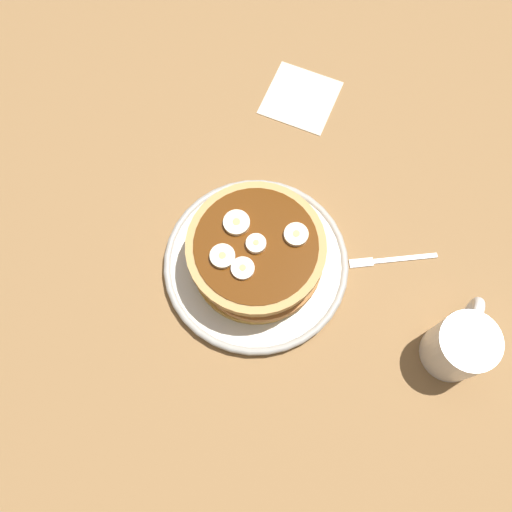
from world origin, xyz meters
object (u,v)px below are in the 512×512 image
(banana_slice_0, at_px, (259,246))
(fork, at_px, (388,260))
(banana_slice_1, at_px, (244,269))
(plate, at_px, (256,264))
(napkin, at_px, (301,98))
(banana_slice_2, at_px, (237,223))
(banana_slice_3, at_px, (223,256))
(banana_slice_4, at_px, (296,235))
(pancake_stack, at_px, (255,255))
(coffee_mug, at_px, (460,344))

(banana_slice_0, relative_size, fork, 0.23)
(banana_slice_0, distance_m, banana_slice_1, 0.04)
(plate, xyz_separation_m, napkin, (0.29, 0.07, -0.01))
(banana_slice_2, xyz_separation_m, banana_slice_3, (-0.05, -0.01, 0.00))
(banana_slice_2, bearing_deg, banana_slice_0, -111.88)
(banana_slice_3, relative_size, banana_slice_4, 1.02)
(banana_slice_0, height_order, banana_slice_3, same)
(napkin, bearing_deg, banana_slice_2, -173.85)
(plate, relative_size, pancake_stack, 1.38)
(napkin, bearing_deg, plate, -167.20)
(pancake_stack, bearing_deg, banana_slice_2, 64.71)
(coffee_mug, height_order, napkin, coffee_mug)
(banana_slice_1, relative_size, napkin, 0.28)
(banana_slice_2, distance_m, fork, 0.24)
(pancake_stack, bearing_deg, banana_slice_4, -47.25)
(pancake_stack, distance_m, napkin, 0.31)
(banana_slice_3, xyz_separation_m, napkin, (0.33, 0.04, -0.09))
(banana_slice_4, relative_size, napkin, 0.29)
(banana_slice_3, height_order, coffee_mug, banana_slice_3)
(banana_slice_0, xyz_separation_m, banana_slice_4, (0.04, -0.04, -0.00))
(banana_slice_3, xyz_separation_m, banana_slice_4, (0.07, -0.07, -0.00))
(pancake_stack, xyz_separation_m, napkin, (0.29, 0.07, -0.05))
(banana_slice_4, height_order, napkin, banana_slice_4)
(banana_slice_0, distance_m, banana_slice_2, 0.04)
(coffee_mug, bearing_deg, banana_slice_1, 99.35)
(pancake_stack, xyz_separation_m, banana_slice_0, (0.00, -0.00, 0.04))
(pancake_stack, distance_m, banana_slice_4, 0.07)
(banana_slice_0, xyz_separation_m, coffee_mug, (0.01, -0.29, -0.04))
(plate, distance_m, fork, 0.19)
(banana_slice_1, relative_size, banana_slice_3, 0.92)
(plate, bearing_deg, banana_slice_1, -177.11)
(banana_slice_1, distance_m, banana_slice_3, 0.03)
(plate, xyz_separation_m, banana_slice_0, (-0.00, -0.00, 0.08))
(banana_slice_0, height_order, banana_slice_4, same)
(pancake_stack, height_order, coffee_mug, coffee_mug)
(plate, xyz_separation_m, banana_slice_3, (-0.04, 0.03, 0.08))
(banana_slice_4, bearing_deg, banana_slice_2, 104.81)
(banana_slice_0, bearing_deg, banana_slice_1, 175.25)
(banana_slice_3, bearing_deg, banana_slice_2, 6.42)
(plate, relative_size, coffee_mug, 2.33)
(banana_slice_2, bearing_deg, banana_slice_1, -143.91)
(plate, bearing_deg, banana_slice_2, 67.82)
(banana_slice_3, bearing_deg, coffee_mug, -82.02)
(napkin, relative_size, fork, 0.96)
(banana_slice_3, relative_size, coffee_mug, 0.29)
(banana_slice_0, distance_m, coffee_mug, 0.29)
(banana_slice_3, xyz_separation_m, fork, (0.13, -0.20, -0.09))
(pancake_stack, bearing_deg, fork, -59.90)
(banana_slice_2, bearing_deg, fork, -68.64)
(napkin, bearing_deg, banana_slice_0, -166.36)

